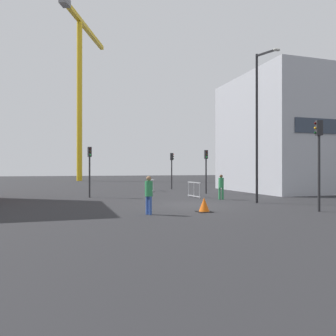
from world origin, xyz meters
TOP-DOWN VIEW (x-y plane):
  - ground at (0.00, 0.00)m, footprint 160.00×160.00m
  - office_block at (14.67, 8.31)m, footprint 13.31×10.97m
  - construction_crane at (-4.16, 40.39)m, footprint 8.58×18.81m
  - streetlamp_tall at (4.06, -0.35)m, footprint 0.76×1.45m
  - traffic_light_crosswalk at (4.61, -4.49)m, footprint 0.39×0.31m
  - traffic_light_island at (-5.09, 6.55)m, footprint 0.28×0.38m
  - traffic_light_verge at (4.16, 7.42)m, footprint 0.26×0.38m
  - traffic_light_near at (3.32, 13.79)m, footprint 0.39×0.28m
  - pedestrian_walking at (2.98, 2.37)m, footprint 0.34×0.34m
  - pedestrian_waiting at (-3.25, -3.11)m, footprint 0.34×0.34m
  - safety_barrier_rear at (0.74, 11.82)m, footprint 0.27×2.38m
  - safety_barrier_right_run at (1.88, 4.38)m, footprint 0.20×1.89m
  - traffic_cone_striped at (-0.58, -3.00)m, footprint 0.67×0.67m

SIDE VIEW (x-z plane):
  - ground at x=0.00m, z-range 0.00..0.00m
  - traffic_cone_striped at x=-0.58m, z-range -0.02..0.65m
  - safety_barrier_right_run at x=1.88m, z-range 0.02..1.10m
  - safety_barrier_rear at x=0.74m, z-range 0.02..1.10m
  - pedestrian_walking at x=2.98m, z-range 0.13..1.76m
  - pedestrian_waiting at x=-3.25m, z-range 0.14..1.83m
  - traffic_light_verge at x=4.16m, z-range 0.63..4.14m
  - traffic_light_island at x=-5.09m, z-range 0.63..4.17m
  - traffic_light_near at x=3.32m, z-range 0.63..4.19m
  - traffic_light_crosswalk at x=4.61m, z-range 0.71..4.98m
  - streetlamp_tall at x=4.06m, z-range 0.64..9.38m
  - office_block at x=14.67m, z-range 0.00..10.19m
  - construction_crane at x=-4.16m, z-range 4.36..31.76m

